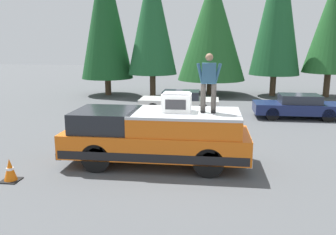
{
  "coord_description": "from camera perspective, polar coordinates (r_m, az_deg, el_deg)",
  "views": [
    {
      "loc": [
        -10.03,
        -0.95,
        3.65
      ],
      "look_at": [
        0.45,
        0.36,
        1.35
      ],
      "focal_mm": 37.14,
      "sensor_mm": 36.0,
      "label": 1
    }
  ],
  "objects": [
    {
      "name": "ground_plane",
      "position": [
        10.72,
        1.63,
        -7.63
      ],
      "size": [
        90.0,
        90.0,
        0.0
      ],
      "primitive_type": "plane",
      "color": "#4C4F51"
    },
    {
      "name": "pickup_truck",
      "position": [
        10.48,
        -1.93,
        -3.08
      ],
      "size": [
        2.01,
        5.54,
        1.65
      ],
      "color": "orange",
      "rests_on": "ground"
    },
    {
      "name": "compressor_unit",
      "position": [
        10.18,
        1.43,
        2.53
      ],
      "size": [
        0.65,
        0.84,
        0.56
      ],
      "color": "white",
      "rests_on": "pickup_truck"
    },
    {
      "name": "person_on_truck_bed",
      "position": [
        10.03,
        6.7,
        5.91
      ],
      "size": [
        0.29,
        0.72,
        1.69
      ],
      "color": "#423D38",
      "rests_on": "pickup_truck"
    },
    {
      "name": "parked_car_navy",
      "position": [
        18.11,
        20.47,
        1.74
      ],
      "size": [
        1.64,
        4.1,
        1.16
      ],
      "color": "navy",
      "rests_on": "ground"
    },
    {
      "name": "parked_car_white",
      "position": [
        18.28,
        1.92,
        2.61
      ],
      "size": [
        1.64,
        4.1,
        1.16
      ],
      "color": "white",
      "rests_on": "ground"
    },
    {
      "name": "traffic_cone",
      "position": [
        10.28,
        -24.49,
        -7.95
      ],
      "size": [
        0.47,
        0.47,
        0.62
      ],
      "color": "black",
      "rests_on": "ground"
    },
    {
      "name": "conifer_far_left",
      "position": [
        25.78,
        25.41,
        13.77
      ],
      "size": [
        3.43,
        3.43,
        8.05
      ],
      "color": "#4C3826",
      "rests_on": "ground"
    },
    {
      "name": "conifer_left",
      "position": [
        25.13,
        17.59,
        17.14
      ],
      "size": [
        3.37,
        3.37,
        10.59
      ],
      "color": "#4C3826",
      "rests_on": "ground"
    },
    {
      "name": "conifer_center_left",
      "position": [
        24.79,
        7.28,
        14.5
      ],
      "size": [
        4.7,
        4.7,
        8.27
      ],
      "color": "#4C3826",
      "rests_on": "ground"
    },
    {
      "name": "conifer_center_right",
      "position": [
        23.34,
        -2.62,
        16.27
      ],
      "size": [
        3.23,
        3.23,
        9.02
      ],
      "color": "#4C3826",
      "rests_on": "ground"
    },
    {
      "name": "conifer_right",
      "position": [
        24.79,
        -10.23,
        16.48
      ],
      "size": [
        3.53,
        3.53,
        9.92
      ],
      "color": "#4C3826",
      "rests_on": "ground"
    }
  ]
}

